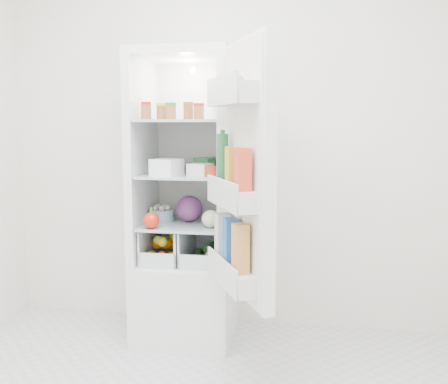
% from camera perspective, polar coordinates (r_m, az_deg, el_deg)
% --- Properties ---
extents(room_walls, '(3.02, 3.02, 2.61)m').
position_cam_1_polar(room_walls, '(1.91, -7.59, 14.75)').
color(room_walls, white).
rests_on(room_walls, ground).
extents(refrigerator, '(0.60, 0.60, 1.80)m').
position_cam_1_polar(refrigerator, '(3.23, -4.12, -4.72)').
color(refrigerator, white).
rests_on(refrigerator, ground).
extents(shelf_low, '(0.49, 0.53, 0.01)m').
position_cam_1_polar(shelf_low, '(3.15, -4.40, -3.63)').
color(shelf_low, '#A6BBC2').
rests_on(shelf_low, refrigerator).
extents(shelf_mid, '(0.49, 0.53, 0.02)m').
position_cam_1_polar(shelf_mid, '(3.11, -4.46, 1.99)').
color(shelf_mid, '#A6BBC2').
rests_on(shelf_mid, refrigerator).
extents(shelf_top, '(0.49, 0.53, 0.02)m').
position_cam_1_polar(shelf_top, '(3.09, -4.52, 8.08)').
color(shelf_top, '#A6BBC2').
rests_on(shelf_top, refrigerator).
extents(crisper_left, '(0.23, 0.46, 0.22)m').
position_cam_1_polar(crisper_left, '(3.21, -6.51, -5.82)').
color(crisper_left, silver).
rests_on(crisper_left, refrigerator).
extents(crisper_right, '(0.23, 0.46, 0.22)m').
position_cam_1_polar(crisper_right, '(3.15, -2.21, -6.03)').
color(crisper_right, silver).
rests_on(crisper_right, refrigerator).
extents(condiment_jars, '(0.38, 0.16, 0.08)m').
position_cam_1_polar(condiment_jars, '(2.99, -5.84, 9.04)').
color(condiment_jars, '#B21919').
rests_on(condiment_jars, shelf_top).
extents(squeeze_bottle, '(0.06, 0.06, 0.16)m').
position_cam_1_polar(squeeze_bottle, '(3.10, -1.09, 9.75)').
color(squeeze_bottle, white).
rests_on(squeeze_bottle, shelf_top).
extents(tub_white, '(0.19, 0.19, 0.10)m').
position_cam_1_polar(tub_white, '(3.00, -6.57, 2.85)').
color(tub_white, white).
rests_on(tub_white, shelf_mid).
extents(tub_cream, '(0.15, 0.15, 0.07)m').
position_cam_1_polar(tub_cream, '(2.98, -2.72, 2.58)').
color(tub_cream, silver).
rests_on(tub_cream, shelf_mid).
extents(tin_red, '(0.10, 0.10, 0.06)m').
position_cam_1_polar(tin_red, '(2.92, -1.45, 2.38)').
color(tin_red, '#B62B1B').
rests_on(tin_red, shelf_mid).
extents(foil_tray, '(0.21, 0.18, 0.04)m').
position_cam_1_polar(foil_tray, '(3.30, -6.50, 2.79)').
color(foil_tray, '#B7B7BC').
rests_on(foil_tray, shelf_mid).
extents(tub_green, '(0.16, 0.18, 0.09)m').
position_cam_1_polar(tub_green, '(3.25, -1.97, 3.17)').
color(tub_green, '#459956').
rests_on(tub_green, shelf_mid).
extents(red_cabbage, '(0.17, 0.17, 0.17)m').
position_cam_1_polar(red_cabbage, '(3.16, -3.99, -1.92)').
color(red_cabbage, '#5A1E57').
rests_on(red_cabbage, shelf_low).
extents(bell_pepper, '(0.10, 0.10, 0.10)m').
position_cam_1_polar(bell_pepper, '(2.98, -8.30, -3.25)').
color(bell_pepper, red).
rests_on(bell_pepper, shelf_low).
extents(mushroom_bowl, '(0.19, 0.19, 0.07)m').
position_cam_1_polar(mushroom_bowl, '(3.22, -7.14, -2.65)').
color(mushroom_bowl, '#84AAC5').
rests_on(mushroom_bowl, shelf_low).
extents(salad_bag, '(0.11, 0.11, 0.11)m').
position_cam_1_polar(salad_bag, '(2.98, -1.56, -3.09)').
color(salad_bag, beige).
rests_on(salad_bag, shelf_low).
extents(citrus_pile, '(0.20, 0.24, 0.16)m').
position_cam_1_polar(citrus_pile, '(3.17, -6.80, -6.35)').
color(citrus_pile, orange).
rests_on(citrus_pile, refrigerator).
extents(veg_pile, '(0.16, 0.30, 0.10)m').
position_cam_1_polar(veg_pile, '(3.16, -2.12, -6.87)').
color(veg_pile, '#1D4D19').
rests_on(veg_pile, refrigerator).
extents(fridge_door, '(0.40, 0.57, 1.30)m').
position_cam_1_polar(fridge_door, '(2.49, 2.17, 1.61)').
color(fridge_door, white).
rests_on(fridge_door, refrigerator).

